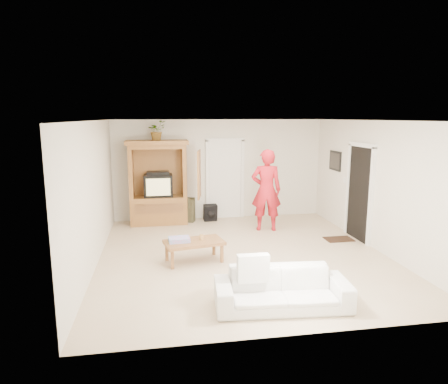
% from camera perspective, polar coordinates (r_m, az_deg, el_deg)
% --- Properties ---
extents(floor, '(6.00, 6.00, 0.00)m').
position_cam_1_polar(floor, '(7.95, 2.65, -8.91)').
color(floor, tan).
rests_on(floor, ground).
extents(ceiling, '(6.00, 6.00, 0.00)m').
position_cam_1_polar(ceiling, '(7.49, 2.83, 10.17)').
color(ceiling, white).
rests_on(ceiling, floor).
extents(wall_back, '(5.50, 0.00, 5.50)m').
position_cam_1_polar(wall_back, '(10.53, -0.69, 3.24)').
color(wall_back, silver).
rests_on(wall_back, floor).
extents(wall_front, '(5.50, 0.00, 5.50)m').
position_cam_1_polar(wall_front, '(4.80, 10.31, -6.02)').
color(wall_front, silver).
rests_on(wall_front, floor).
extents(wall_left, '(0.00, 6.00, 6.00)m').
position_cam_1_polar(wall_left, '(7.54, -18.15, -0.29)').
color(wall_left, silver).
rests_on(wall_left, floor).
extents(wall_right, '(0.00, 6.00, 6.00)m').
position_cam_1_polar(wall_right, '(8.62, 20.92, 0.86)').
color(wall_right, silver).
rests_on(wall_right, floor).
extents(armoire, '(1.82, 1.14, 2.10)m').
position_cam_1_polar(armoire, '(10.14, -9.23, 0.57)').
color(armoire, olive).
rests_on(armoire, floor).
extents(door_back, '(0.85, 0.05, 2.04)m').
position_cam_1_polar(door_back, '(10.57, 0.14, 1.73)').
color(door_back, white).
rests_on(door_back, floor).
extents(doorway_right, '(0.05, 0.90, 2.04)m').
position_cam_1_polar(doorway_right, '(9.17, 18.80, -0.23)').
color(doorway_right, black).
rests_on(doorway_right, floor).
extents(framed_picture, '(0.03, 0.60, 0.48)m').
position_cam_1_polar(framed_picture, '(10.24, 15.60, 4.32)').
color(framed_picture, black).
rests_on(framed_picture, wall_right).
extents(doormat, '(0.60, 0.40, 0.02)m').
position_cam_1_polar(doormat, '(9.22, 16.07, -6.49)').
color(doormat, '#382316').
rests_on(doormat, floor).
extents(plant, '(0.57, 0.57, 0.48)m').
position_cam_1_polar(plant, '(9.96, -9.62, 8.67)').
color(plant, '#4C7238').
rests_on(plant, armoire).
extents(man, '(0.78, 0.59, 1.94)m').
position_cam_1_polar(man, '(9.44, 6.05, 0.27)').
color(man, red).
rests_on(man, floor).
extents(sofa, '(1.94, 0.88, 0.55)m').
position_cam_1_polar(sofa, '(5.85, 8.29, -13.55)').
color(sofa, silver).
rests_on(sofa, floor).
extents(coffee_table, '(1.17, 0.79, 0.40)m').
position_cam_1_polar(coffee_table, '(7.50, -4.30, -7.35)').
color(coffee_table, olive).
rests_on(coffee_table, floor).
extents(towel, '(0.40, 0.30, 0.08)m').
position_cam_1_polar(towel, '(7.45, -6.42, -6.76)').
color(towel, '#EA4EAB').
rests_on(towel, coffee_table).
extents(candle, '(0.08, 0.08, 0.10)m').
position_cam_1_polar(candle, '(7.53, -3.23, -6.45)').
color(candle, tan).
rests_on(candle, coffee_table).
extents(backpack_black, '(0.35, 0.22, 0.42)m').
position_cam_1_polar(backpack_black, '(10.36, -1.97, -3.02)').
color(backpack_black, black).
rests_on(backpack_black, floor).
extents(backpack_olive, '(0.39, 0.33, 0.62)m').
position_cam_1_polar(backpack_olive, '(10.31, -5.16, -2.56)').
color(backpack_olive, '#47442B').
rests_on(backpack_olive, floor).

